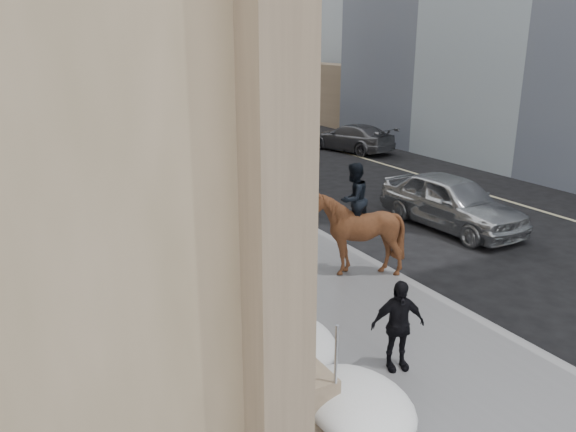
{
  "coord_description": "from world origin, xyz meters",
  "views": [
    {
      "loc": [
        -5.63,
        -7.66,
        5.48
      ],
      "look_at": [
        0.13,
        2.96,
        1.7
      ],
      "focal_mm": 35.0,
      "sensor_mm": 36.0,
      "label": 1
    }
  ],
  "objects_px": {
    "mounted_horse_left": "(190,214)",
    "car_silver": "(451,201)",
    "mounted_horse_right": "(354,229)",
    "car_grey": "(351,138)",
    "pedestrian": "(398,325)"
  },
  "relations": [
    {
      "from": "car_grey",
      "to": "mounted_horse_left",
      "type": "bearing_deg",
      "value": 25.42
    },
    {
      "from": "pedestrian",
      "to": "car_silver",
      "type": "distance_m",
      "value": 8.52
    },
    {
      "from": "mounted_horse_left",
      "to": "car_silver",
      "type": "distance_m",
      "value": 7.93
    },
    {
      "from": "mounted_horse_right",
      "to": "car_grey",
      "type": "height_order",
      "value": "mounted_horse_right"
    },
    {
      "from": "mounted_horse_left",
      "to": "mounted_horse_right",
      "type": "relative_size",
      "value": 1.01
    },
    {
      "from": "mounted_horse_right",
      "to": "car_silver",
      "type": "height_order",
      "value": "mounted_horse_right"
    },
    {
      "from": "mounted_horse_left",
      "to": "mounted_horse_right",
      "type": "bearing_deg",
      "value": 158.74
    },
    {
      "from": "mounted_horse_right",
      "to": "car_silver",
      "type": "distance_m",
      "value": 5.16
    },
    {
      "from": "mounted_horse_left",
      "to": "pedestrian",
      "type": "distance_m",
      "value": 6.93
    },
    {
      "from": "car_silver",
      "to": "car_grey",
      "type": "distance_m",
      "value": 12.63
    },
    {
      "from": "car_silver",
      "to": "pedestrian",
      "type": "bearing_deg",
      "value": -142.82
    },
    {
      "from": "mounted_horse_left",
      "to": "pedestrian",
      "type": "height_order",
      "value": "mounted_horse_left"
    },
    {
      "from": "mounted_horse_right",
      "to": "car_grey",
      "type": "relative_size",
      "value": 0.56
    },
    {
      "from": "car_grey",
      "to": "car_silver",
      "type": "bearing_deg",
      "value": 54.18
    },
    {
      "from": "mounted_horse_right",
      "to": "pedestrian",
      "type": "relative_size",
      "value": 1.68
    }
  ]
}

